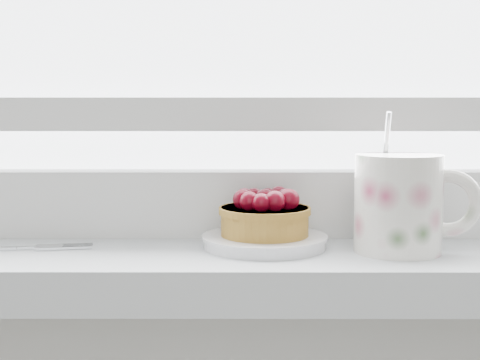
{
  "coord_description": "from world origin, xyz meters",
  "views": [
    {
      "loc": [
        -0.02,
        1.25,
        1.08
      ],
      "look_at": [
        -0.02,
        1.88,
        1.01
      ],
      "focal_mm": 50.0,
      "sensor_mm": 36.0,
      "label": 1
    }
  ],
  "objects_px": {
    "floral_mug": "(402,201)",
    "fork": "(2,249)",
    "raspberry_tart": "(265,214)",
    "saucer": "(265,241)"
  },
  "relations": [
    {
      "from": "floral_mug",
      "to": "fork",
      "type": "distance_m",
      "value": 0.39
    },
    {
      "from": "raspberry_tart",
      "to": "fork",
      "type": "xyz_separation_m",
      "value": [
        -0.25,
        -0.01,
        -0.03
      ]
    },
    {
      "from": "saucer",
      "to": "floral_mug",
      "type": "relative_size",
      "value": 0.93
    },
    {
      "from": "floral_mug",
      "to": "fork",
      "type": "relative_size",
      "value": 0.78
    },
    {
      "from": "saucer",
      "to": "fork",
      "type": "height_order",
      "value": "saucer"
    },
    {
      "from": "raspberry_tart",
      "to": "saucer",
      "type": "bearing_deg",
      "value": 140.33
    },
    {
      "from": "saucer",
      "to": "floral_mug",
      "type": "xyz_separation_m",
      "value": [
        0.13,
        -0.02,
        0.04
      ]
    },
    {
      "from": "raspberry_tart",
      "to": "floral_mug",
      "type": "distance_m",
      "value": 0.13
    },
    {
      "from": "raspberry_tart",
      "to": "fork",
      "type": "relative_size",
      "value": 0.53
    },
    {
      "from": "raspberry_tart",
      "to": "fork",
      "type": "height_order",
      "value": "raspberry_tart"
    }
  ]
}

